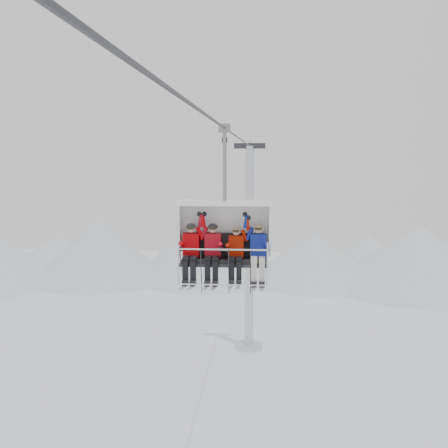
# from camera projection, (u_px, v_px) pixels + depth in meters

# --- Properties ---
(ridgeline) EXTENTS (72.00, 21.00, 7.00)m
(ridgeline) POSITION_uv_depth(u_px,v_px,m) (239.00, 254.00, 56.84)
(ridgeline) COLOR silver
(ridgeline) RESTS_ON ground
(lift_tower_right) EXTENTS (2.00, 1.80, 13.48)m
(lift_tower_right) POSITION_uv_depth(u_px,v_px,m) (249.00, 262.00, 36.52)
(lift_tower_right) COLOR silver
(lift_tower_right) RESTS_ON ground
(haul_cable) EXTENTS (0.06, 50.00, 0.06)m
(haul_cable) POSITION_uv_depth(u_px,v_px,m) (224.00, 128.00, 13.85)
(haul_cable) COLOR #2D2D32
(haul_cable) RESTS_ON lift_tower_left
(chairlift_carrier) EXTENTS (2.40, 1.17, 3.98)m
(chairlift_carrier) POSITION_uv_depth(u_px,v_px,m) (225.00, 231.00, 14.49)
(chairlift_carrier) COLOR black
(chairlift_carrier) RESTS_ON haul_cable
(skier_far_left) EXTENTS (0.41, 1.69, 1.63)m
(skier_far_left) POSITION_uv_depth(u_px,v_px,m) (191.00, 250.00, 14.30)
(skier_far_left) COLOR #C70207
(skier_far_left) RESTS_ON chairlift_carrier
(skier_center_left) EXTENTS (0.41, 1.69, 1.63)m
(skier_center_left) POSITION_uv_depth(u_px,v_px,m) (213.00, 251.00, 14.26)
(skier_center_left) COLOR #AF0B17
(skier_center_left) RESTS_ON chairlift_carrier
(skier_center_right) EXTENTS (0.38, 1.69, 1.53)m
(skier_center_right) POSITION_uv_depth(u_px,v_px,m) (236.00, 252.00, 14.21)
(skier_center_right) COLOR #A31301
(skier_center_right) RESTS_ON chairlift_carrier
(skier_far_right) EXTENTS (0.41, 1.69, 1.63)m
(skier_far_right) POSITION_uv_depth(u_px,v_px,m) (258.00, 251.00, 14.18)
(skier_far_right) COLOR navy
(skier_far_right) RESTS_ON chairlift_carrier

